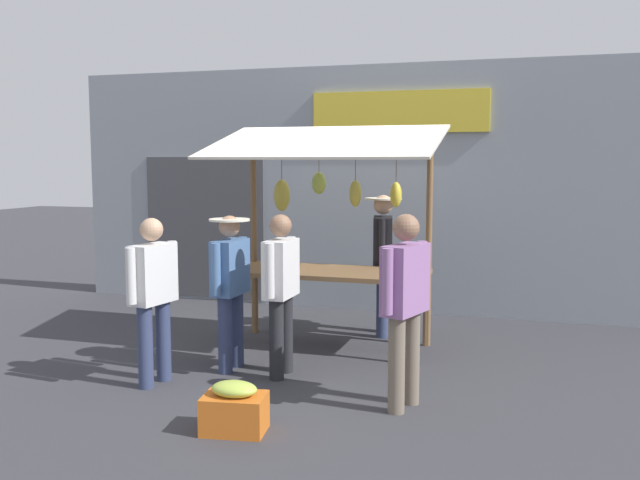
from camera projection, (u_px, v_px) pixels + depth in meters
ground_plane at (328, 347)px, 8.00m from camera, size 40.00×40.00×0.00m
street_backdrop at (370, 189)px, 9.91m from camera, size 9.00×0.30×3.40m
market_stall at (326, 211)px, 7.87m from camera, size 2.50×1.46×2.50m
vendor_with_sunhat at (383, 252)px, 8.46m from camera, size 0.44×0.70×1.69m
shopper_with_ponytail at (281, 284)px, 6.83m from camera, size 0.22×0.68×1.58m
shopper_in_grey_tee at (230, 280)px, 7.04m from camera, size 0.40×0.67×1.56m
shopper_with_shopping_bag at (405, 297)px, 5.92m from camera, size 0.35×0.68×1.66m
shopper_in_striped_shirt at (153, 290)px, 6.58m from camera, size 0.29×0.67×1.57m
produce_crate_near at (234, 409)px, 5.48m from camera, size 0.53×0.41×0.40m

